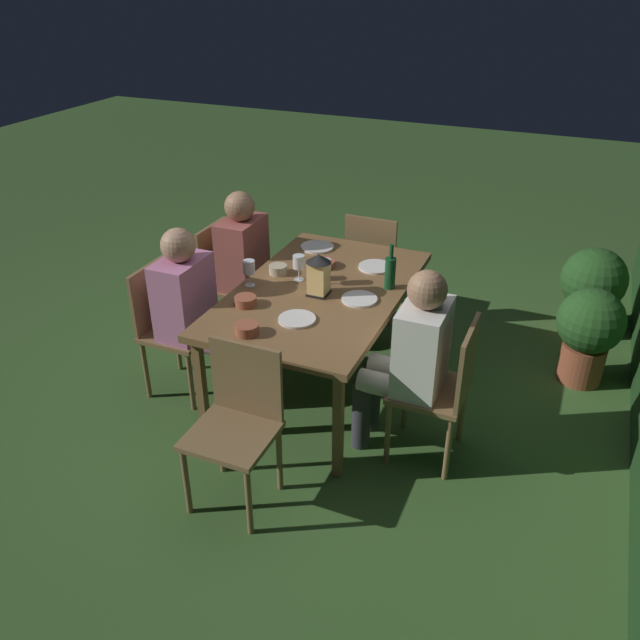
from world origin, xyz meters
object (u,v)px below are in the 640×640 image
chair_head_far (237,419)px  plate_c (375,267)px  wine_glass_a (325,267)px  plate_b (297,319)px  green_bottle_on_table (390,272)px  person_in_pink (194,308)px  wine_glass_b (249,268)px  bowl_olives (246,301)px  potted_plant_corner (589,330)px  plate_d (359,299)px  wine_glass_c (299,263)px  bowl_bread (247,329)px  plate_a (317,247)px  person_in_rust (251,262)px  lantern_centerpiece (319,272)px  bowl_salad (278,269)px  chair_side_left_a (228,277)px  chair_side_right_b (443,385)px  bowl_dip (324,263)px  person_in_cream (410,354)px  dining_table (320,297)px  chair_head_near (374,260)px  chair_side_left_b (170,323)px  potted_plant_by_hedge (592,287)px

chair_head_far → plate_c: size_ratio=3.82×
wine_glass_a → plate_b: bearing=3.9°
green_bottle_on_table → plate_b: (0.60, -0.36, -0.10)m
chair_head_far → plate_c: (-1.51, 0.21, 0.25)m
person_in_pink → wine_glass_b: bearing=133.7°
bowl_olives → potted_plant_corner: (-1.13, 1.93, -0.37)m
chair_head_far → plate_d: (-1.03, 0.28, 0.25)m
wine_glass_c → chair_head_far: bearing=8.8°
bowl_bread → plate_a: bearing=-174.5°
person_in_rust → plate_a: size_ratio=4.87×
plate_d → potted_plant_corner: bearing=121.4°
person_in_pink → green_bottle_on_table: 1.24m
lantern_centerpiece → bowl_salad: 0.42m
person_in_pink → chair_side_left_a: bearing=-165.3°
chair_side_right_b → wine_glass_a: (-0.45, -0.89, 0.36)m
green_bottle_on_table → wine_glass_b: size_ratio=1.72×
wine_glass_b → bowl_dip: 0.55m
person_in_cream → bowl_dip: size_ratio=7.32×
dining_table → chair_head_far: bearing=0.0°
wine_glass_c → plate_a: size_ratio=0.72×
lantern_centerpiece → plate_b: 0.38m
person_in_pink → plate_c: (-0.81, 0.91, 0.10)m
chair_side_left_a → person_in_cream: size_ratio=0.76×
dining_table → chair_head_far: size_ratio=1.90×
person_in_pink → plate_b: size_ratio=5.33×
chair_head_near → person_in_pink: bearing=-25.6°
chair_head_far → plate_d: chair_head_far is taller
chair_side_left_b → green_bottle_on_table: 1.44m
person_in_cream → plate_b: person_in_cream is taller
person_in_cream → bowl_dip: bearing=-130.9°
wine_glass_a → chair_head_near: bearing=180.0°
bowl_olives → person_in_cream: bearing=89.6°
wine_glass_a → plate_a: bearing=-152.0°
chair_head_far → green_bottle_on_table: bearing=162.9°
chair_side_left_a → bowl_olives: bearing=37.4°
wine_glass_a → bowl_salad: size_ratio=1.42×
green_bottle_on_table → plate_d: green_bottle_on_table is taller
chair_side_right_b → person_in_cream: bearing=-90.0°
bowl_olives → potted_plant_by_hedge: (-1.84, 1.91, -0.38)m
chair_head_far → chair_head_near: size_ratio=1.00×
dining_table → plate_a: bearing=-155.3°
person_in_cream → potted_plant_by_hedge: size_ratio=1.69×
plate_b → bowl_olives: (-0.05, -0.36, 0.02)m
dining_table → plate_b: bearing=4.6°
chair_side_left_a → person_in_pink: (0.74, 0.20, 0.15)m
plate_d → potted_plant_by_hedge: plate_d is taller
lantern_centerpiece → plate_a: (-0.66, -0.29, -0.14)m
chair_side_left_b → bowl_bread: chair_side_left_b is taller
potted_plant_corner → potted_plant_by_hedge: bearing=-178.9°
plate_a → bowl_dip: bearing=30.9°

